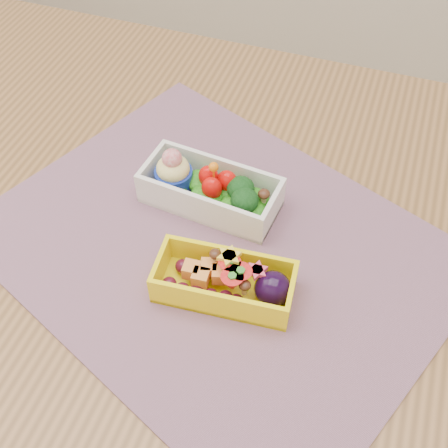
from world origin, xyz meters
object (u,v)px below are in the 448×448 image
(placemat, at_px, (216,247))
(bento_white, at_px, (210,189))
(table, at_px, (249,298))
(bento_yellow, at_px, (227,282))

(placemat, xyz_separation_m, bento_white, (-0.03, 0.06, 0.02))
(table, bearing_deg, bento_white, 143.52)
(bento_white, bearing_deg, placemat, -58.43)
(placemat, relative_size, bento_yellow, 3.35)
(table, relative_size, placemat, 2.39)
(table, height_order, placemat, placemat)
(placemat, distance_m, bento_white, 0.07)
(table, bearing_deg, bento_yellow, -96.86)
(bento_yellow, bearing_deg, bento_white, 113.12)
(placemat, xyz_separation_m, bento_yellow, (0.03, -0.05, 0.02))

